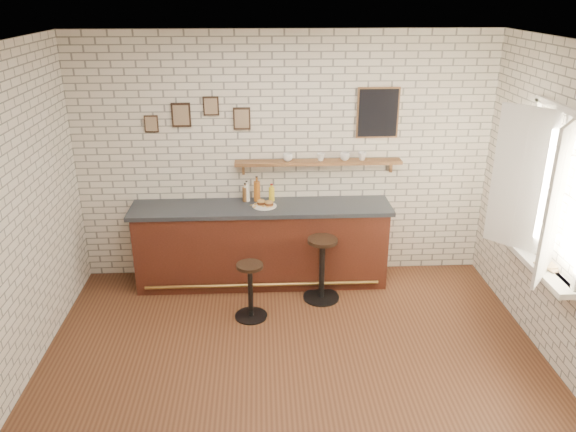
% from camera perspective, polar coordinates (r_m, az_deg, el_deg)
% --- Properties ---
extents(ground, '(5.00, 5.00, 0.00)m').
position_cam_1_polar(ground, '(5.68, 0.64, -14.81)').
color(ground, brown).
rests_on(ground, ground).
extents(bar_counter, '(3.10, 0.65, 1.01)m').
position_cam_1_polar(bar_counter, '(6.87, -2.67, -2.89)').
color(bar_counter, '#4A1E13').
rests_on(bar_counter, ground).
extents(sandwich_plate, '(0.28, 0.28, 0.01)m').
position_cam_1_polar(sandwich_plate, '(6.66, -2.40, 1.03)').
color(sandwich_plate, white).
rests_on(sandwich_plate, bar_counter).
extents(ciabatta_sandwich, '(0.20, 0.13, 0.07)m').
position_cam_1_polar(ciabatta_sandwich, '(6.64, -2.33, 1.35)').
color(ciabatta_sandwich, tan).
rests_on(ciabatta_sandwich, sandwich_plate).
extents(potato_chips, '(0.27, 0.18, 0.00)m').
position_cam_1_polar(potato_chips, '(6.65, -2.60, 1.08)').
color(potato_chips, gold).
rests_on(potato_chips, sandwich_plate).
extents(bitters_bottle_brown, '(0.07, 0.07, 0.23)m').
position_cam_1_polar(bitters_bottle_brown, '(6.81, -4.35, 2.26)').
color(bitters_bottle_brown, brown).
rests_on(bitters_bottle_brown, bar_counter).
extents(bitters_bottle_white, '(0.07, 0.07, 0.26)m').
position_cam_1_polar(bitters_bottle_white, '(6.80, -4.20, 2.36)').
color(bitters_bottle_white, white).
rests_on(bitters_bottle_white, bar_counter).
extents(bitters_bottle_amber, '(0.08, 0.08, 0.31)m').
position_cam_1_polar(bitters_bottle_amber, '(6.79, -3.18, 2.56)').
color(bitters_bottle_amber, '#975018').
rests_on(bitters_bottle_amber, bar_counter).
extents(condiment_bottle_yellow, '(0.07, 0.07, 0.21)m').
position_cam_1_polar(condiment_bottle_yellow, '(6.81, -1.67, 2.28)').
color(condiment_bottle_yellow, yellow).
rests_on(condiment_bottle_yellow, bar_counter).
extents(bar_stool_left, '(0.36, 0.36, 0.65)m').
position_cam_1_polar(bar_stool_left, '(6.22, -3.84, -7.41)').
color(bar_stool_left, black).
rests_on(bar_stool_left, ground).
extents(bar_stool_right, '(0.45, 0.45, 0.77)m').
position_cam_1_polar(bar_stool_right, '(6.54, 3.47, -5.18)').
color(bar_stool_right, black).
rests_on(bar_stool_right, ground).
extents(wall_shelf, '(2.00, 0.18, 0.18)m').
position_cam_1_polar(wall_shelf, '(6.75, 3.10, 5.46)').
color(wall_shelf, brown).
rests_on(wall_shelf, ground).
extents(shelf_cup_a, '(0.16, 0.16, 0.09)m').
position_cam_1_polar(shelf_cup_a, '(6.70, -0.02, 5.98)').
color(shelf_cup_a, white).
rests_on(shelf_cup_a, wall_shelf).
extents(shelf_cup_b, '(0.13, 0.13, 0.09)m').
position_cam_1_polar(shelf_cup_b, '(6.73, 3.35, 6.00)').
color(shelf_cup_b, white).
rests_on(shelf_cup_b, wall_shelf).
extents(shelf_cup_c, '(0.13, 0.13, 0.09)m').
position_cam_1_polar(shelf_cup_c, '(6.77, 5.79, 6.04)').
color(shelf_cup_c, white).
rests_on(shelf_cup_c, wall_shelf).
extents(shelf_cup_d, '(0.14, 0.14, 0.10)m').
position_cam_1_polar(shelf_cup_d, '(6.80, 7.54, 6.05)').
color(shelf_cup_d, white).
rests_on(shelf_cup_d, wall_shelf).
extents(back_wall_decor, '(2.96, 0.02, 0.56)m').
position_cam_1_polar(back_wall_decor, '(6.67, 1.62, 10.32)').
color(back_wall_decor, black).
rests_on(back_wall_decor, ground).
extents(window_sill, '(0.20, 1.35, 0.06)m').
position_cam_1_polar(window_sill, '(6.07, 23.79, -4.33)').
color(window_sill, white).
rests_on(window_sill, ground).
extents(casement_window, '(0.40, 1.30, 1.56)m').
position_cam_1_polar(casement_window, '(5.78, 24.55, 2.33)').
color(casement_window, white).
rests_on(casement_window, ground).
extents(book_lower, '(0.26, 0.29, 0.02)m').
position_cam_1_polar(book_lower, '(5.89, 24.49, -4.83)').
color(book_lower, tan).
rests_on(book_lower, window_sill).
extents(book_upper, '(0.16, 0.21, 0.01)m').
position_cam_1_polar(book_upper, '(5.91, 24.37, -4.50)').
color(book_upper, tan).
rests_on(book_upper, book_lower).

